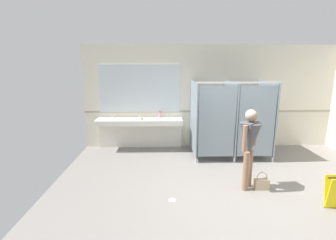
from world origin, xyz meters
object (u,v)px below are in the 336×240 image
Objects in this scene: soap_dispenser at (160,115)px; wet_floor_sign at (335,192)px; handbag at (261,183)px; paper_cup at (142,119)px; person_standing at (250,140)px.

wet_floor_sign is at bearing -47.51° from soap_dispenser.
paper_cup is (-2.49, 2.25, 0.82)m from handbag.
handbag is 3.45m from paper_cup.
soap_dispenser is 4.43m from wet_floor_sign.
person_standing is 4.45× the size of handbag.
wet_floor_sign is (3.45, -2.93, -0.64)m from paper_cup.
soap_dispenser is at bearing 128.05° from handbag.
soap_dispenser is at bearing 124.51° from person_standing.
paper_cup reaches higher than wet_floor_sign.
person_standing is 1.59m from wet_floor_sign.
paper_cup reaches higher than handbag.
handbag is (0.28, -0.05, -0.87)m from person_standing.
paper_cup is at bearing 135.15° from person_standing.
handbag is 0.63× the size of wet_floor_sign.
person_standing reaches higher than paper_cup.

